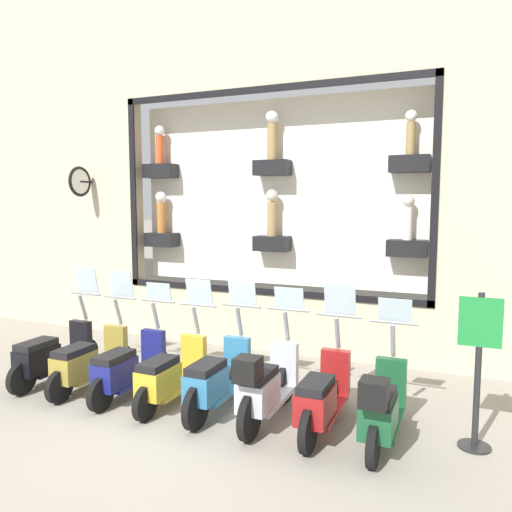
# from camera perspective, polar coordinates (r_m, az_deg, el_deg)

# --- Properties ---
(ground_plane) EXTENTS (120.00, 120.00, 0.00)m
(ground_plane) POSITION_cam_1_polar(r_m,az_deg,el_deg) (6.63, -10.69, -18.47)
(ground_plane) COLOR gray
(building_facade) EXTENTS (1.23, 36.00, 10.80)m
(building_facade) POSITION_cam_1_polar(r_m,az_deg,el_deg) (9.64, 1.60, 22.89)
(building_facade) COLOR beige
(building_facade) RESTS_ON ground_plane
(scooter_green_0) EXTENTS (1.79, 0.61, 1.54)m
(scooter_green_0) POSITION_cam_1_polar(r_m,az_deg,el_deg) (6.03, 14.16, -16.38)
(scooter_green_0) COLOR black
(scooter_green_0) RESTS_ON ground_plane
(scooter_red_1) EXTENTS (1.80, 0.61, 1.67)m
(scooter_red_1) POSITION_cam_1_polar(r_m,az_deg,el_deg) (6.24, 7.56, -15.66)
(scooter_red_1) COLOR black
(scooter_red_1) RESTS_ON ground_plane
(scooter_silver_2) EXTENTS (1.81, 0.60, 1.59)m
(scooter_silver_2) POSITION_cam_1_polar(r_m,az_deg,el_deg) (6.38, 1.06, -14.60)
(scooter_silver_2) COLOR black
(scooter_silver_2) RESTS_ON ground_plane
(scooter_teal_3) EXTENTS (1.81, 0.60, 1.62)m
(scooter_teal_3) POSITION_cam_1_polar(r_m,az_deg,el_deg) (6.73, -4.54, -13.89)
(scooter_teal_3) COLOR black
(scooter_teal_3) RESTS_ON ground_plane
(scooter_yellow_4) EXTENTS (1.79, 0.60, 1.62)m
(scooter_yellow_4) POSITION_cam_1_polar(r_m,az_deg,el_deg) (7.07, -9.81, -13.21)
(scooter_yellow_4) COLOR black
(scooter_yellow_4) RESTS_ON ground_plane
(scooter_navy_5) EXTENTS (1.79, 0.60, 1.51)m
(scooter_navy_5) POSITION_cam_1_polar(r_m,az_deg,el_deg) (7.46, -14.52, -12.28)
(scooter_navy_5) COLOR black
(scooter_navy_5) RESTS_ON ground_plane
(scooter_olive_6) EXTENTS (1.79, 0.60, 1.66)m
(scooter_olive_6) POSITION_cam_1_polar(r_m,az_deg,el_deg) (7.90, -18.67, -11.32)
(scooter_olive_6) COLOR black
(scooter_olive_6) RESTS_ON ground_plane
(scooter_black_7) EXTENTS (1.80, 0.61, 1.68)m
(scooter_black_7) POSITION_cam_1_polar(r_m,az_deg,el_deg) (8.38, -22.35, -10.41)
(scooter_black_7) COLOR black
(scooter_black_7) RESTS_ON ground_plane
(shop_sign_post) EXTENTS (0.36, 0.45, 1.77)m
(shop_sign_post) POSITION_cam_1_polar(r_m,az_deg,el_deg) (6.15, 24.06, -11.30)
(shop_sign_post) COLOR #232326
(shop_sign_post) RESTS_ON ground_plane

